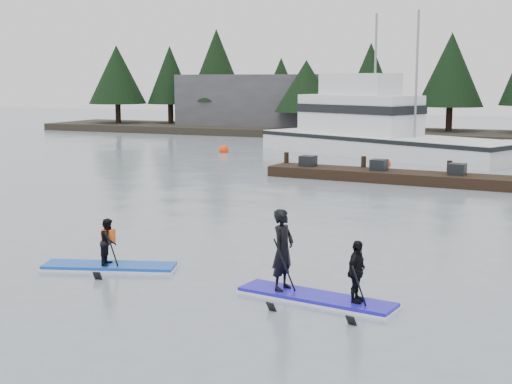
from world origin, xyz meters
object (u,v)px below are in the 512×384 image
at_px(paddleboard_solo, 109,254).
at_px(floating_dock, 422,178).
at_px(paddleboard_duo, 312,270).
at_px(fishing_boat_large, 377,143).

bearing_deg(paddleboard_solo, floating_dock, 57.89).
relative_size(floating_dock, paddleboard_duo, 4.14).
relative_size(fishing_boat_large, paddleboard_solo, 5.19).
bearing_deg(fishing_boat_large, paddleboard_solo, -65.03).
distance_m(fishing_boat_large, paddleboard_solo, 28.88).
bearing_deg(fishing_boat_large, floating_dock, -42.93).
xyz_separation_m(fishing_boat_large, floating_dock, (4.83, -11.31, -0.47)).
distance_m(floating_dock, paddleboard_solo, 18.09).
distance_m(fishing_boat_large, paddleboard_duo, 29.83).
bearing_deg(paddleboard_duo, floating_dock, 101.46).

